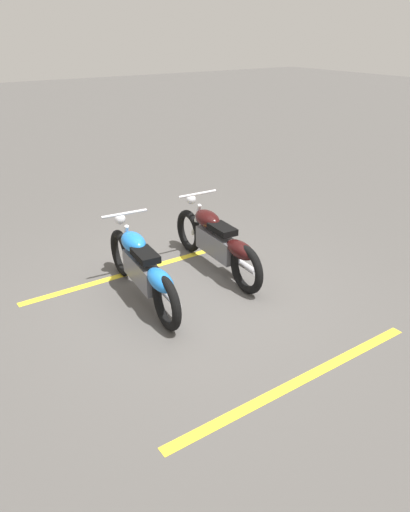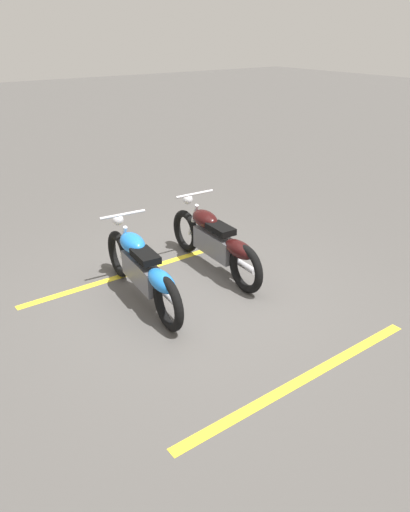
{
  "view_description": "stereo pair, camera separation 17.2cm",
  "coord_description": "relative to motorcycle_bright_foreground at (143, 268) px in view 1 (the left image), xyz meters",
  "views": [
    {
      "loc": [
        4.74,
        -3.03,
        3.22
      ],
      "look_at": [
        0.25,
        0.0,
        0.65
      ],
      "focal_mm": 33.79,
      "sensor_mm": 36.0,
      "label": 1
    },
    {
      "loc": [
        4.64,
        -3.17,
        3.22
      ],
      "look_at": [
        0.25,
        0.0,
        0.65
      ],
      "focal_mm": 33.79,
      "sensor_mm": 36.0,
      "label": 2
    }
  ],
  "objects": [
    {
      "name": "motorcycle_bright_foreground",
      "position": [
        0.0,
        0.0,
        0.0
      ],
      "size": [
        2.23,
        0.62,
        1.04
      ],
      "rotation": [
        0.0,
        0.0,
        3.05
      ],
      "color": "black",
      "rests_on": "ground"
    },
    {
      "name": "ground_plane",
      "position": [
        0.21,
        0.64,
        -0.46
      ],
      "size": [
        60.0,
        60.0,
        0.0
      ],
      "primitive_type": "plane",
      "color": "#514F4C"
    },
    {
      "name": "parking_stripe_near",
      "position": [
        -0.8,
        0.18,
        -0.46
      ],
      "size": [
        0.14,
        3.2,
        0.01
      ],
      "primitive_type": "cube",
      "rotation": [
        0.0,
        0.0,
        1.58
      ],
      "color": "yellow",
      "rests_on": "ground"
    },
    {
      "name": "motorcycle_dark_foreground",
      "position": [
        -0.16,
        1.27,
        0.0
      ],
      "size": [
        2.23,
        0.62,
        1.04
      ],
      "rotation": [
        0.0,
        0.0,
        3.09
      ],
      "color": "black",
      "rests_on": "ground"
    },
    {
      "name": "parking_stripe_mid",
      "position": [
        2.3,
        0.54,
        -0.46
      ],
      "size": [
        0.14,
        3.2,
        0.01
      ],
      "primitive_type": "cube",
      "rotation": [
        0.0,
        0.0,
        1.58
      ],
      "color": "yellow",
      "rests_on": "ground"
    }
  ]
}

